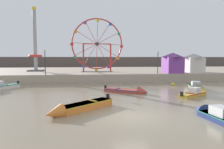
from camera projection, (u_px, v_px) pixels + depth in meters
ground_plane at (132, 116)px, 13.58m from camera, size 240.00×240.00×0.00m
quay_promenade at (102, 73)px, 44.45m from camera, size 110.00×25.96×1.38m
distant_town_skyline at (98, 63)px, 68.56m from camera, size 140.00×3.00×4.40m
motorboat_mustard_yellow at (197, 93)px, 21.08m from camera, size 4.62×3.36×1.23m
motorboat_orange_hull at (78, 107)px, 14.82m from camera, size 5.19×4.79×1.15m
motorboat_olive_wood at (196, 87)px, 24.47m from camera, size 2.29×4.32×1.39m
motorboat_navy_blue at (217, 116)px, 12.72m from camera, size 1.75×5.35×1.34m
motorboat_faded_red at (131, 91)px, 22.79m from camera, size 5.16×3.73×1.32m
ferris_wheel_red_frame at (97, 45)px, 37.45m from camera, size 9.99×1.20×10.16m
drop_tower_steel_tower at (35, 48)px, 39.55m from camera, size 2.80×2.80×12.87m
carnival_booth_white_ticket at (193, 62)px, 37.01m from camera, size 3.48×3.56×3.48m
carnival_booth_purple_stall at (173, 62)px, 34.90m from camera, size 3.16×3.91×3.57m
promenade_lamp_near at (158, 58)px, 33.33m from camera, size 0.32×0.32×3.91m
promenade_lamp_far at (45, 58)px, 30.65m from camera, size 0.32×0.32×3.98m
mooring_buoy_orange at (173, 84)px, 28.59m from camera, size 0.44×0.44×0.44m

